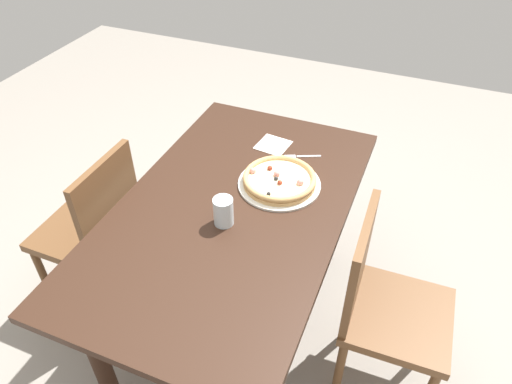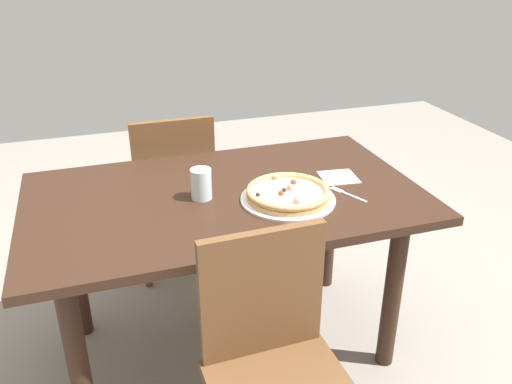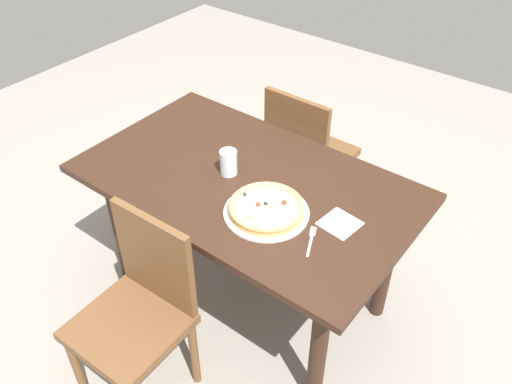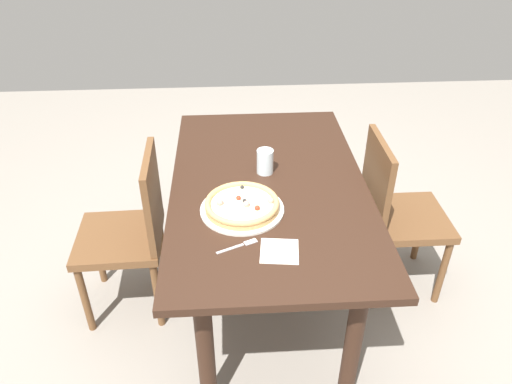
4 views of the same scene
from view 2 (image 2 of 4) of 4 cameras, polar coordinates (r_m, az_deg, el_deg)
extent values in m
plane|color=gray|center=(2.40, -2.89, -16.03)|extent=(6.00, 6.00, 0.00)
cube|color=#331E14|center=(2.00, -3.34, -0.59)|extent=(1.47, 0.87, 0.03)
cylinder|color=#331E14|center=(1.92, -18.61, -16.65)|extent=(0.07, 0.07, 0.70)
cylinder|color=#331E14|center=(2.17, 14.46, -10.35)|extent=(0.07, 0.07, 0.70)
cylinder|color=#331E14|center=(2.39, -18.91, -7.44)|extent=(0.07, 0.07, 0.70)
cylinder|color=#331E14|center=(2.60, 7.82, -3.31)|extent=(0.07, 0.07, 0.70)
cube|color=brown|center=(1.59, 0.68, -10.80)|extent=(0.38, 0.04, 0.42)
cylinder|color=brown|center=(2.98, -12.56, -2.93)|extent=(0.04, 0.04, 0.40)
cylinder|color=brown|center=(3.01, -6.16, -2.03)|extent=(0.04, 0.04, 0.40)
cylinder|color=brown|center=(2.68, -11.74, -6.27)|extent=(0.04, 0.04, 0.40)
cylinder|color=brown|center=(2.72, -4.62, -5.21)|extent=(0.04, 0.04, 0.40)
cube|color=brown|center=(2.74, -9.08, 0.00)|extent=(0.40, 0.40, 0.04)
cube|color=brown|center=(2.48, -8.73, 3.02)|extent=(0.38, 0.03, 0.42)
cylinder|color=silver|center=(1.94, 3.45, -0.77)|extent=(0.35, 0.35, 0.01)
cylinder|color=tan|center=(1.93, 3.46, -0.40)|extent=(0.30, 0.30, 0.02)
cylinder|color=beige|center=(1.93, 3.47, -0.08)|extent=(0.27, 0.27, 0.01)
torus|color=tan|center=(1.92, 3.48, 0.11)|extent=(0.31, 0.31, 0.02)
sphere|color=#E58C7F|center=(1.85, 4.44, -0.92)|extent=(0.03, 0.03, 0.03)
sphere|color=#262626|center=(1.93, 3.03, 0.23)|extent=(0.02, 0.02, 0.02)
sphere|color=#262626|center=(1.89, 0.20, -0.27)|extent=(0.02, 0.02, 0.02)
sphere|color=maroon|center=(1.90, 2.71, -0.12)|extent=(0.02, 0.02, 0.02)
sphere|color=#E58C7F|center=(2.02, 2.19, 1.58)|extent=(0.03, 0.03, 0.03)
sphere|color=maroon|center=(1.99, 4.03, 1.06)|extent=(0.02, 0.02, 0.02)
sphere|color=#E58C7F|center=(1.94, 3.71, 0.50)|extent=(0.03, 0.03, 0.03)
cube|color=silver|center=(1.99, 10.51, -0.53)|extent=(0.05, 0.10, 0.00)
cube|color=silver|center=(2.04, 8.64, 0.25)|extent=(0.04, 0.05, 0.00)
cylinder|color=silver|center=(1.94, -5.90, 0.87)|extent=(0.08, 0.08, 0.11)
cube|color=white|center=(2.15, 8.79, 1.62)|extent=(0.16, 0.16, 0.00)
camera|label=1|loc=(1.43, -63.30, 28.82)|focal=33.28mm
camera|label=3|loc=(1.72, 71.87, 29.01)|focal=37.56mm
camera|label=4|loc=(2.77, 42.19, 26.37)|focal=34.08mm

